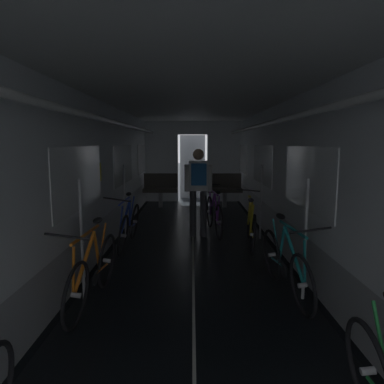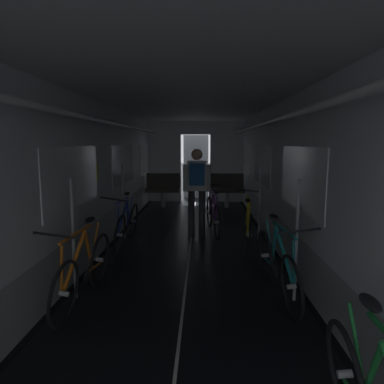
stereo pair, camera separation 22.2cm
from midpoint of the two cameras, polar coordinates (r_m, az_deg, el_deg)
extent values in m
cube|color=black|center=(5.56, -14.41, -11.14)|extent=(0.08, 11.50, 0.01)
cube|color=black|center=(5.51, 15.69, -11.35)|extent=(0.08, 11.50, 0.01)
cube|color=beige|center=(5.36, 0.57, -11.64)|extent=(0.03, 11.27, 0.00)
cube|color=#9EA0A5|center=(5.50, -15.52, -8.16)|extent=(0.12, 11.50, 0.60)
cube|color=silver|center=(5.30, -16.01, 4.68)|extent=(0.12, 11.50, 1.85)
cube|color=white|center=(4.75, -17.27, 2.17)|extent=(0.02, 1.90, 0.80)
cube|color=white|center=(7.52, -10.19, 4.39)|extent=(0.02, 1.90, 0.80)
cube|color=white|center=(10.34, -6.93, 5.39)|extent=(0.02, 1.90, 0.80)
cube|color=yellow|center=(5.65, -14.19, 3.15)|extent=(0.01, 0.20, 0.28)
cylinder|color=white|center=(5.21, -12.63, 11.08)|extent=(0.07, 11.04, 0.07)
cylinder|color=#B7BABF|center=(4.27, -17.17, -7.31)|extent=(0.04, 0.04, 1.40)
cylinder|color=#B7BABF|center=(6.73, -10.07, -1.58)|extent=(0.04, 0.04, 1.40)
cube|color=#9EA0A5|center=(5.45, 16.83, -8.36)|extent=(0.12, 11.50, 0.60)
cube|color=silver|center=(5.25, 17.37, 4.60)|extent=(0.12, 11.50, 1.85)
cube|color=white|center=(4.69, 18.40, 2.06)|extent=(0.02, 1.90, 0.80)
cube|color=white|center=(7.48, 12.09, 4.33)|extent=(0.02, 1.90, 0.80)
cube|color=white|center=(10.32, 9.22, 5.34)|extent=(0.02, 1.90, 0.80)
cube|color=yellow|center=(5.25, 16.57, 2.72)|extent=(0.01, 0.20, 0.28)
cylinder|color=white|center=(5.17, 13.94, 11.06)|extent=(0.07, 11.04, 0.07)
cylinder|color=#B7BABF|center=(4.21, 17.96, -7.55)|extent=(0.04, 0.04, 1.40)
cylinder|color=#B7BABF|center=(6.69, 11.76, -1.68)|extent=(0.04, 0.04, 1.40)
cube|color=silver|center=(10.92, -3.85, 4.90)|extent=(1.00, 0.12, 2.45)
cube|color=silver|center=(10.90, 6.18, 4.87)|extent=(1.00, 0.12, 2.45)
cube|color=silver|center=(10.87, 1.17, 10.31)|extent=(0.90, 0.12, 0.40)
cube|color=#4C4F54|center=(11.58, 1.19, 4.10)|extent=(0.81, 0.04, 2.05)
cube|color=silver|center=(5.10, 0.61, 15.97)|extent=(3.14, 11.62, 0.12)
cylinder|color=gray|center=(9.97, -4.09, -1.20)|extent=(0.12, 0.12, 0.44)
cube|color=#47423D|center=(9.93, -4.11, 0.34)|extent=(0.96, 0.44, 0.10)
cube|color=#47423D|center=(10.09, -4.01, 1.89)|extent=(0.96, 0.08, 0.40)
torus|color=gray|center=(10.15, -6.43, 3.03)|extent=(0.14, 0.14, 0.02)
cylinder|color=gray|center=(9.95, 6.28, -1.24)|extent=(0.12, 0.12, 0.44)
cube|color=#47423D|center=(9.91, 6.30, 0.30)|extent=(0.96, 0.44, 0.10)
cube|color=#47423D|center=(10.07, 6.24, 1.85)|extent=(0.96, 0.08, 0.40)
torus|color=gray|center=(10.06, 3.79, 3.02)|extent=(0.14, 0.14, 0.02)
torus|color=black|center=(4.66, -13.33, -10.59)|extent=(0.14, 0.67, 0.67)
cylinder|color=#B2B2B7|center=(4.66, -13.33, -10.59)|extent=(0.10, 0.06, 0.06)
torus|color=black|center=(3.77, -18.30, -15.32)|extent=(0.14, 0.67, 0.67)
cylinder|color=#B2B2B7|center=(3.77, -18.30, -15.32)|extent=(0.10, 0.06, 0.06)
cylinder|color=orange|center=(3.97, -16.96, -10.68)|extent=(0.13, 0.54, 0.56)
cylinder|color=orange|center=(4.34, -14.94, -9.02)|extent=(0.08, 0.35, 0.55)
cylinder|color=orange|center=(4.05, -16.68, -6.44)|extent=(0.08, 0.82, 0.04)
cylinder|color=orange|center=(4.54, -14.02, -7.95)|extent=(0.08, 0.16, 0.49)
cylinder|color=orange|center=(4.47, -14.20, -11.75)|extent=(0.05, 0.45, 0.07)
cylinder|color=orange|center=(3.72, -18.66, -11.68)|extent=(0.08, 0.09, 0.49)
cylinder|color=black|center=(4.28, -15.16, -13.01)|extent=(0.04, 0.17, 0.17)
ellipsoid|color=black|center=(4.43, -14.75, -4.35)|extent=(0.11, 0.24, 0.07)
cylinder|color=black|center=(3.62, -19.57, -6.64)|extent=(0.44, 0.05, 0.07)
torus|color=black|center=(4.83, 13.06, -9.92)|extent=(0.16, 0.68, 0.67)
cylinder|color=#B2B2B7|center=(4.83, 13.06, -9.92)|extent=(0.10, 0.06, 0.06)
torus|color=black|center=(3.92, 17.38, -14.36)|extent=(0.16, 0.68, 0.67)
cylinder|color=#B2B2B7|center=(3.92, 17.38, -14.36)|extent=(0.10, 0.06, 0.06)
cylinder|color=teal|center=(4.13, 16.25, -9.93)|extent=(0.14, 0.54, 0.56)
cylinder|color=teal|center=(4.50, 14.50, -8.38)|extent=(0.07, 0.35, 0.55)
cylinder|color=teal|center=(4.21, 16.05, -5.86)|extent=(0.11, 0.82, 0.04)
cylinder|color=teal|center=(4.70, 13.69, -7.36)|extent=(0.09, 0.16, 0.49)
cylinder|color=teal|center=(4.63, 13.81, -11.02)|extent=(0.06, 0.45, 0.07)
cylinder|color=teal|center=(3.87, 17.73, -10.85)|extent=(0.08, 0.09, 0.49)
cylinder|color=black|center=(4.44, 14.65, -12.21)|extent=(0.04, 0.17, 0.17)
ellipsoid|color=black|center=(4.60, 14.38, -3.88)|extent=(0.12, 0.25, 0.07)
cylinder|color=black|center=(3.77, 18.57, -6.00)|extent=(0.44, 0.06, 0.07)
torus|color=black|center=(6.77, -8.55, -4.67)|extent=(0.14, 0.67, 0.67)
cylinder|color=#B2B2B7|center=(6.77, -8.55, -4.67)|extent=(0.10, 0.05, 0.06)
torus|color=black|center=(5.80, -10.52, -6.84)|extent=(0.14, 0.67, 0.67)
cylinder|color=#B2B2B7|center=(5.80, -10.52, -6.84)|extent=(0.10, 0.05, 0.06)
cylinder|color=#2342B7|center=(6.06, -10.18, -4.09)|extent=(0.13, 0.54, 0.56)
cylinder|color=#2342B7|center=(6.45, -9.37, -3.34)|extent=(0.11, 0.34, 0.55)
cylinder|color=#2342B7|center=(6.16, -10.26, -1.40)|extent=(0.05, 0.82, 0.04)
cylinder|color=#2342B7|center=(6.66, -9.00, -2.77)|extent=(0.09, 0.16, 0.49)
cylinder|color=#2342B7|center=(6.56, -8.90, -5.28)|extent=(0.03, 0.45, 0.07)
cylinder|color=#2342B7|center=(5.78, -10.84, -4.45)|extent=(0.10, 0.09, 0.49)
cylinder|color=black|center=(6.35, -9.28, -5.94)|extent=(0.04, 0.17, 0.17)
ellipsoid|color=black|center=(6.57, -9.50, -0.28)|extent=(0.10, 0.24, 0.07)
cylinder|color=black|center=(5.71, -11.45, -1.16)|extent=(0.44, 0.03, 0.09)
torus|color=black|center=(2.76, 25.79, -24.95)|extent=(0.14, 0.67, 0.67)
cylinder|color=#B2B2B7|center=(2.76, 25.79, -24.95)|extent=(0.10, 0.05, 0.06)
cylinder|color=#1E8438|center=(2.43, 29.65, -24.01)|extent=(0.12, 0.34, 0.55)
cylinder|color=#1E8438|center=(2.60, 27.43, -21.14)|extent=(0.08, 0.17, 0.49)
ellipsoid|color=black|center=(2.44, 29.25, -15.33)|extent=(0.11, 0.24, 0.07)
torus|color=black|center=(5.78, 10.33, -6.86)|extent=(0.15, 0.67, 0.67)
cylinder|color=#B2B2B7|center=(5.78, 10.33, -6.86)|extent=(0.10, 0.06, 0.06)
torus|color=black|center=(6.77, 9.97, -4.67)|extent=(0.15, 0.67, 0.67)
cylinder|color=#B2B2B7|center=(6.77, 9.97, -4.67)|extent=(0.10, 0.06, 0.06)
cylinder|color=yellow|center=(6.42, 9.98, -3.36)|extent=(0.06, 0.54, 0.56)
cylinder|color=yellow|center=(6.02, 10.12, -4.12)|extent=(0.11, 0.34, 0.55)
cylinder|color=yellow|center=(6.22, 9.93, -1.25)|extent=(0.12, 0.82, 0.04)
cylinder|color=yellow|center=(5.79, 10.20, -4.36)|extent=(0.04, 0.17, 0.49)
cylinder|color=yellow|center=(6.00, 10.25, -6.52)|extent=(0.08, 0.45, 0.07)
cylinder|color=yellow|center=(6.69, 9.89, -2.70)|extent=(0.07, 0.09, 0.49)
cylinder|color=black|center=(6.23, 10.18, -6.21)|extent=(0.04, 0.17, 0.17)
ellipsoid|color=black|center=(5.79, 10.05, -1.33)|extent=(0.12, 0.25, 0.07)
cylinder|color=black|center=(6.66, 9.75, 0.23)|extent=(0.44, 0.07, 0.05)
cylinder|color=#2D2D33|center=(6.82, 0.86, -3.47)|extent=(0.13, 0.13, 0.90)
cylinder|color=#2D2D33|center=(6.82, 2.55, -3.47)|extent=(0.13, 0.13, 0.90)
cube|color=silver|center=(6.71, 1.73, 2.65)|extent=(0.36, 0.23, 0.56)
cylinder|color=silver|center=(6.74, -0.15, 2.25)|extent=(0.09, 0.20, 0.53)
cylinder|color=silver|center=(6.75, 3.60, 2.24)|extent=(0.09, 0.20, 0.53)
sphere|color=tan|center=(6.69, 1.75, 6.07)|extent=(0.21, 0.21, 0.21)
cube|color=#1E5693|center=(6.54, 1.76, 2.86)|extent=(0.28, 0.17, 0.40)
torus|color=black|center=(6.60, 5.02, -4.89)|extent=(0.12, 0.67, 0.67)
cylinder|color=#B2B2B7|center=(6.60, 5.02, -4.89)|extent=(0.10, 0.06, 0.05)
torus|color=black|center=(7.59, 3.66, -3.20)|extent=(0.12, 0.67, 0.67)
cylinder|color=#B2B2B7|center=(7.59, 3.66, -3.20)|extent=(0.10, 0.06, 0.05)
cylinder|color=purple|center=(7.24, 4.06, -1.97)|extent=(0.10, 0.54, 0.56)
cylinder|color=purple|center=(6.85, 4.61, -2.55)|extent=(0.08, 0.34, 0.55)
cylinder|color=purple|center=(7.05, 4.29, -0.06)|extent=(0.13, 0.82, 0.03)
cylinder|color=purple|center=(6.62, 4.94, -2.71)|extent=(0.04, 0.16, 0.49)
cylinder|color=purple|center=(6.83, 4.69, -4.66)|extent=(0.08, 0.45, 0.07)
cylinder|color=purple|center=(7.52, 3.72, -1.43)|extent=(0.04, 0.09, 0.49)
cylinder|color=black|center=(7.05, 4.37, -4.44)|extent=(0.03, 0.17, 0.17)
ellipsoid|color=black|center=(6.62, 4.90, -0.06)|extent=(0.12, 0.25, 0.06)
cylinder|color=black|center=(7.49, 3.72, 1.18)|extent=(0.44, 0.08, 0.02)
camera|label=1|loc=(0.11, -89.11, 0.12)|focal=33.05mm
camera|label=2|loc=(0.11, 90.89, -0.12)|focal=33.05mm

